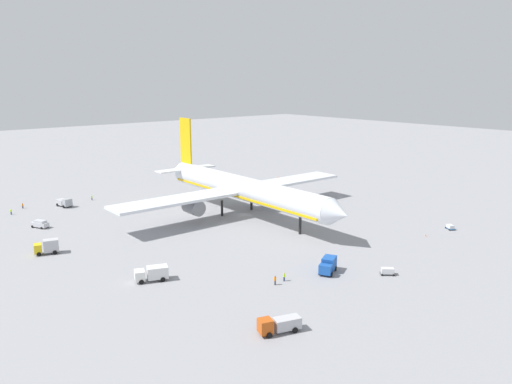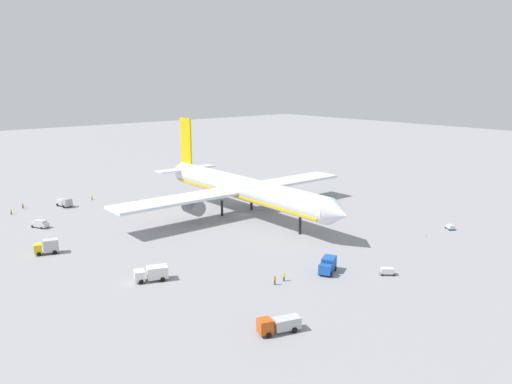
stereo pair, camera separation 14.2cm
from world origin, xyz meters
TOP-DOWN VIEW (x-y plane):
  - ground_plane at (0.00, 0.00)m, footprint 600.00×600.00m
  - airliner at (-1.33, -0.01)m, footprint 75.69×74.14m
  - service_truck_0 at (-42.13, -34.99)m, footprint 5.89×3.41m
  - service_truck_1 at (25.06, -42.18)m, footprint 4.51×6.60m
  - service_truck_2 at (43.61, -13.82)m, footprint 4.52×5.77m
  - service_truck_3 at (54.92, -37.34)m, footprint 3.96×6.86m
  - service_truck_4 at (-2.92, -52.37)m, footprint 3.57×5.38m
  - service_van at (-24.36, -47.51)m, footprint 5.08×3.78m
  - baggage_cart_0 at (44.15, 31.53)m, footprint 2.95×2.50m
  - baggage_cart_1 at (-44.66, 26.92)m, footprint 3.42×1.63m
  - baggage_cart_2 at (51.86, -5.89)m, footprint 2.97×3.03m
  - ground_worker_0 at (41.21, -23.37)m, footprint 0.52×0.52m
  - ground_worker_1 at (41.43, -25.88)m, footprint 0.53×0.53m
  - ground_worker_2 at (-47.88, -45.14)m, footprint 0.56×0.56m
  - ground_worker_3 at (-42.61, -49.68)m, footprint 0.53×0.53m
  - ground_worker_4 at (-44.84, -25.46)m, footprint 0.54×0.54m
  - traffic_cone_0 at (43.28, 21.71)m, footprint 0.36×0.36m
  - traffic_cone_1 at (-34.20, 44.38)m, footprint 0.36×0.36m

SIDE VIEW (x-z plane):
  - ground_plane at x=0.00m, z-range 0.00..0.00m
  - traffic_cone_0 at x=43.28m, z-range 0.00..0.55m
  - traffic_cone_1 at x=-34.20m, z-range 0.00..0.55m
  - baggage_cart_0 at x=44.15m, z-range 0.07..1.24m
  - baggage_cart_2 at x=51.86m, z-range 0.07..1.44m
  - ground_worker_2 at x=-47.88m, z-range 0.01..1.62m
  - baggage_cart_1 at x=-44.66m, z-range 0.07..1.57m
  - ground_worker_4 at x=-44.84m, z-range 0.01..1.63m
  - ground_worker_3 at x=-42.61m, z-range 0.01..1.67m
  - ground_worker_0 at x=41.21m, z-range 0.01..1.71m
  - ground_worker_1 at x=41.43m, z-range 0.02..1.78m
  - service_van at x=-24.36m, z-range 0.05..2.02m
  - service_truck_0 at x=-42.13m, z-range 0.01..2.60m
  - service_truck_3 at x=54.92m, z-range 0.07..2.61m
  - service_truck_1 at x=25.06m, z-range 0.13..2.82m
  - service_truck_2 at x=43.61m, z-range 0.11..3.00m
  - service_truck_4 at x=-2.92m, z-range 0.08..3.22m
  - airliner at x=-1.33m, z-range -5.13..20.11m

